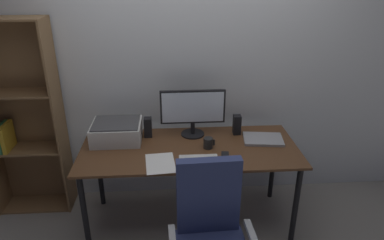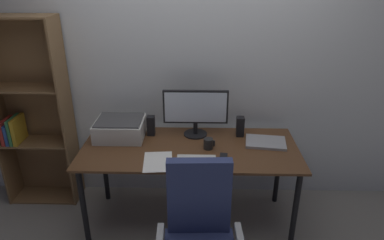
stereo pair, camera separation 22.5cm
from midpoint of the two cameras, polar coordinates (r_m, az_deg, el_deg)
name	(u,v)px [view 2 (the right image)]	position (r m, az deg, el deg)	size (l,w,h in m)	color
ground_plane	(190,221)	(3.21, 1.76, -16.26)	(12.00, 12.00, 0.00)	gray
back_wall	(191,62)	(3.09, 2.03, 9.51)	(6.40, 0.10, 2.60)	silver
desk	(190,156)	(2.82, 1.93, -5.90)	(1.73, 0.74, 0.74)	#56351E
monitor	(196,110)	(2.90, 2.81, 1.65)	(0.54, 0.20, 0.40)	black
keyboard	(196,159)	(2.61, 3.20, -6.50)	(0.29, 0.11, 0.02)	silver
mouse	(223,158)	(2.63, 7.63, -6.20)	(0.06, 0.10, 0.03)	black
coffee_mug	(208,144)	(2.76, 5.04, -3.94)	(0.09, 0.07, 0.09)	black
laptop	(266,142)	(2.93, 14.16, -3.60)	(0.32, 0.23, 0.02)	#99999E
speaker_left	(151,126)	(2.96, -4.59, -0.96)	(0.06, 0.07, 0.17)	black
speaker_right	(240,127)	(2.98, 10.06, -1.10)	(0.06, 0.07, 0.17)	black
printer	(120,128)	(2.96, -9.57, -1.39)	(0.40, 0.34, 0.16)	silver
paper_sheet	(158,162)	(2.59, -3.13, -6.88)	(0.21, 0.30, 0.00)	white
bookshelf	(32,116)	(3.37, -23.04, 0.59)	(0.64, 0.28, 1.72)	brown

